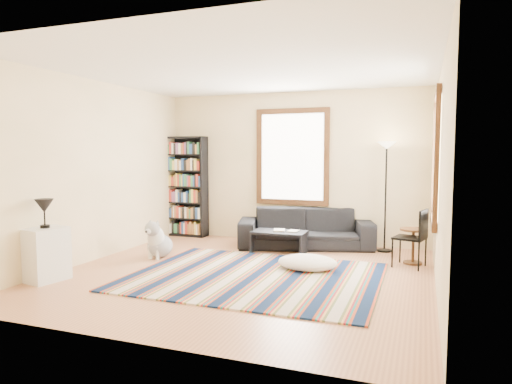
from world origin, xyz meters
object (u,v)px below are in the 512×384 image
(folding_chair, at_px, (409,238))
(coffee_table, at_px, (279,242))
(dog, at_px, (160,239))
(side_table, at_px, (413,246))
(sofa, at_px, (305,228))
(bookshelf, at_px, (185,186))
(floor_cushion, at_px, (307,262))
(floor_lamp, at_px, (386,197))
(white_cabinet, at_px, (46,254))

(folding_chair, bearing_deg, coffee_table, -172.79)
(coffee_table, distance_m, dog, 1.98)
(coffee_table, bearing_deg, side_table, -2.03)
(side_table, height_order, dog, dog)
(sofa, bearing_deg, bookshelf, 157.73)
(bookshelf, height_order, floor_cushion, bookshelf)
(coffee_table, xyz_separation_m, floor_cushion, (0.73, -0.98, -0.07))
(floor_cushion, bearing_deg, floor_lamp, 60.44)
(bookshelf, xyz_separation_m, folding_chair, (4.34, -1.13, -0.57))
(floor_lamp, height_order, dog, floor_lamp)
(floor_lamp, height_order, side_table, floor_lamp)
(floor_cushion, bearing_deg, dog, -179.44)
(sofa, distance_m, side_table, 1.94)
(floor_lamp, relative_size, white_cabinet, 2.66)
(side_table, height_order, white_cabinet, white_cabinet)
(floor_lamp, distance_m, folding_chair, 1.16)
(side_table, height_order, folding_chair, folding_chair)
(side_table, xyz_separation_m, dog, (-3.84, -0.93, 0.03))
(coffee_table, relative_size, white_cabinet, 1.29)
(bookshelf, xyz_separation_m, coffee_table, (2.25, -0.84, -0.82))
(bookshelf, distance_m, coffee_table, 2.54)
(sofa, height_order, floor_cushion, sofa)
(floor_cushion, relative_size, white_cabinet, 1.23)
(bookshelf, height_order, side_table, bookshelf)
(sofa, distance_m, folding_chair, 1.98)
(floor_cushion, height_order, white_cabinet, white_cabinet)
(sofa, distance_m, floor_lamp, 1.48)
(floor_cushion, xyz_separation_m, dog, (-2.43, -0.02, 0.19))
(coffee_table, height_order, white_cabinet, white_cabinet)
(floor_cushion, bearing_deg, white_cabinet, -150.86)
(coffee_table, distance_m, floor_cushion, 1.22)
(sofa, relative_size, floor_cushion, 2.72)
(bookshelf, distance_m, floor_lamp, 3.92)
(sofa, bearing_deg, floor_lamp, -12.03)
(folding_chair, height_order, white_cabinet, folding_chair)
(bookshelf, height_order, folding_chair, bookshelf)
(side_table, bearing_deg, folding_chair, -103.30)
(floor_cushion, height_order, dog, dog)
(coffee_table, bearing_deg, sofa, 61.68)
(bookshelf, xyz_separation_m, side_table, (4.39, -0.92, -0.73))
(folding_chair, bearing_deg, white_cabinet, -136.49)
(coffee_table, relative_size, folding_chair, 1.05)
(bookshelf, distance_m, dog, 2.05)
(dog, bearing_deg, floor_cushion, 2.24)
(white_cabinet, bearing_deg, coffee_table, 60.44)
(sofa, bearing_deg, white_cabinet, -145.44)
(dog, bearing_deg, bookshelf, 108.34)
(bookshelf, xyz_separation_m, floor_cushion, (2.98, -1.82, -0.89))
(side_table, bearing_deg, dog, -166.44)
(coffee_table, bearing_deg, bookshelf, 159.47)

